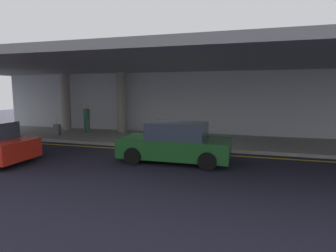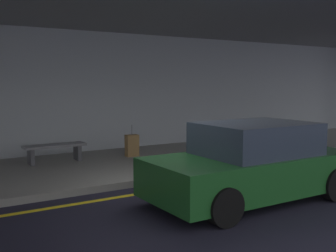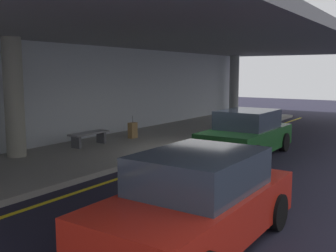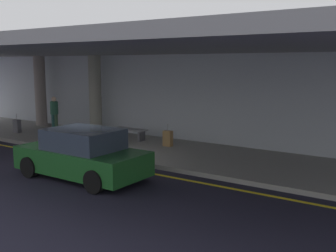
# 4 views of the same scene
# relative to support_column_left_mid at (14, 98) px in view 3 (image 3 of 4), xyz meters

# --- Properties ---
(ground_plane) EXTENTS (60.00, 60.00, 0.00)m
(ground_plane) POSITION_rel_support_column_left_mid_xyz_m (4.00, -4.50, -1.97)
(ground_plane) COLOR black
(sidewalk) EXTENTS (26.00, 4.20, 0.15)m
(sidewalk) POSITION_rel_support_column_left_mid_xyz_m (4.00, -1.40, -1.90)
(sidewalk) COLOR gray
(sidewalk) RESTS_ON ground
(lane_stripe_yellow) EXTENTS (26.00, 0.14, 0.01)m
(lane_stripe_yellow) POSITION_rel_support_column_left_mid_xyz_m (4.00, -4.01, -1.97)
(lane_stripe_yellow) COLOR yellow
(lane_stripe_yellow) RESTS_ON ground
(support_column_left_mid) EXTENTS (0.59, 0.59, 3.65)m
(support_column_left_mid) POSITION_rel_support_column_left_mid_xyz_m (0.00, 0.00, 0.00)
(support_column_left_mid) COLOR gray
(support_column_left_mid) RESTS_ON sidewalk
(support_column_center) EXTENTS (0.59, 0.59, 3.65)m
(support_column_center) POSITION_rel_support_column_left_mid_xyz_m (16.00, 0.00, 0.00)
(support_column_center) COLOR gray
(support_column_center) RESTS_ON sidewalk
(ceiling_overhang) EXTENTS (28.00, 13.20, 0.30)m
(ceiling_overhang) POSITION_rel_support_column_left_mid_xyz_m (4.00, -1.90, 1.97)
(ceiling_overhang) COLOR slate
(ceiling_overhang) RESTS_ON support_column_far_left
(terminal_back_wall) EXTENTS (26.00, 0.30, 3.80)m
(terminal_back_wall) POSITION_rel_support_column_left_mid_xyz_m (4.00, 0.85, -0.07)
(terminal_back_wall) COLOR #ABB2BA
(terminal_back_wall) RESTS_ON ground
(car_red) EXTENTS (4.10, 1.92, 1.50)m
(car_red) POSITION_rel_support_column_left_mid_xyz_m (-2.16, -7.69, -1.26)
(car_red) COLOR red
(car_red) RESTS_ON ground
(car_dark_green) EXTENTS (4.10, 1.92, 1.50)m
(car_dark_green) POSITION_rel_support_column_left_mid_xyz_m (4.86, -5.57, -1.26)
(car_dark_green) COLOR #1A4F20
(car_dark_green) RESTS_ON ground
(suitcase_upright_secondary) EXTENTS (0.36, 0.22, 0.90)m
(suitcase_upright_secondary) POSITION_rel_support_column_left_mid_xyz_m (4.72, -0.82, -1.51)
(suitcase_upright_secondary) COLOR olive
(suitcase_upright_secondary) RESTS_ON sidewalk
(bench_metal) EXTENTS (1.60, 0.50, 0.48)m
(bench_metal) POSITION_rel_support_column_left_mid_xyz_m (2.58, -0.56, -1.47)
(bench_metal) COLOR slate
(bench_metal) RESTS_ON sidewalk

